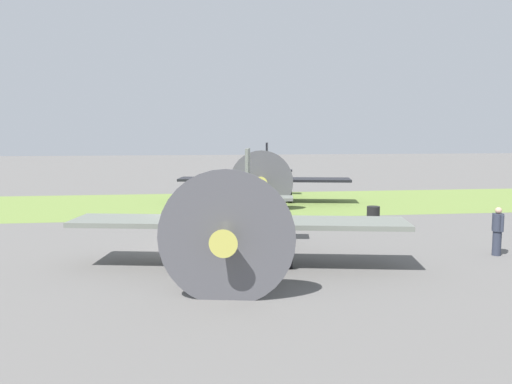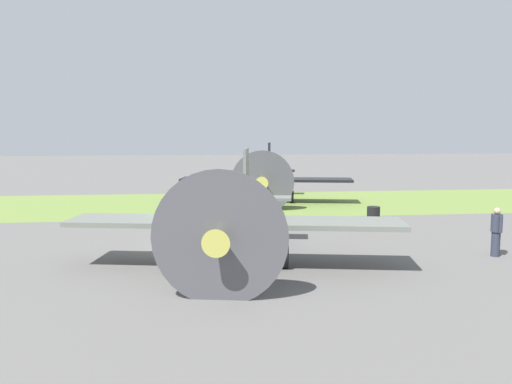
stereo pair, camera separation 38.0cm
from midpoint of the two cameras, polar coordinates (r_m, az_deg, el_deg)
The scene contains 6 objects.
ground_plane at distance 18.87m, azimuth -4.70°, elevation -6.74°, with size 160.00×160.00×0.00m, color #605E5B.
grass_verge at distance 31.53m, azimuth -5.50°, elevation -1.32°, with size 120.00×11.00×0.01m, color olive.
airplane_lead at distance 16.99m, azimuth -1.62°, elevation -2.62°, with size 10.97×8.76×3.88m.
airplane_wingman at distance 32.20m, azimuth 1.48°, elevation 1.71°, with size 10.72×8.56×3.80m.
ground_crew_chief at distance 20.11m, azimuth 25.50°, elevation -3.89°, with size 0.38×0.63×1.73m.
fuel_drum at distance 24.77m, azimuth 13.26°, elevation -2.62°, with size 0.60×0.60×0.90m, color black.
Camera 2 is at (0.40, 18.38, 4.37)m, focal length 36.21 mm.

